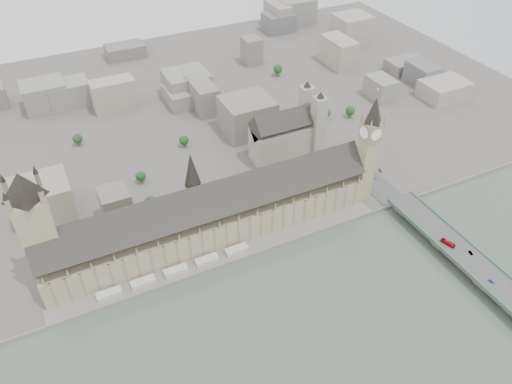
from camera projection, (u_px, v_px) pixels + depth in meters
name	position (u px, v px, depth m)	size (l,w,h in m)	color
ground	(222.00, 252.00, 394.33)	(900.00, 900.00, 0.00)	#595651
embankment_wall	(229.00, 263.00, 382.89)	(600.00, 1.50, 3.00)	slate
river_terrace	(225.00, 257.00, 388.45)	(270.00, 15.00, 2.00)	slate
terrace_tents	(176.00, 271.00, 373.26)	(118.00, 7.00, 4.00)	silver
palace_of_westminster	(211.00, 215.00, 393.88)	(265.00, 40.73, 55.44)	tan
elizabeth_tower	(369.00, 143.00, 410.62)	(17.00, 17.00, 107.50)	tan
victoria_tower	(36.00, 226.00, 336.24)	(30.00, 30.00, 100.00)	tan
central_tower	(192.00, 179.00, 372.79)	(13.00, 13.00, 48.00)	gray
westminster_bridge	(459.00, 254.00, 385.19)	(25.00, 325.00, 10.25)	#474749
bridge_parapets	(506.00, 290.00, 350.46)	(25.00, 235.00, 1.15)	#3D704E
westminster_abbey	(288.00, 134.00, 482.98)	(68.00, 36.00, 64.00)	gray
city_skyline_inland	(135.00, 97.00, 553.91)	(720.00, 360.00, 38.00)	gray
park_trees	(183.00, 204.00, 428.21)	(110.00, 30.00, 15.00)	#174018
red_bus_north	(448.00, 243.00, 385.26)	(2.73, 11.66, 3.25)	#B2141F
car_blue	(491.00, 281.00, 356.33)	(1.67, 4.14, 1.41)	#1D3BBD
car_silver	(471.00, 253.00, 378.25)	(1.52, 4.36, 1.44)	gray
car_approach	(380.00, 171.00, 459.90)	(2.18, 5.36, 1.56)	gray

